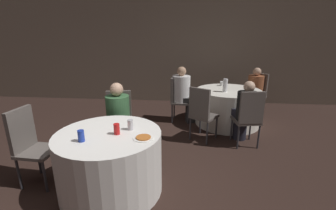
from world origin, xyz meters
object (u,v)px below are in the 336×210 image
person_black_shirt (245,112)px  chair_near_north (119,117)px  chair_far_southwest (201,110)px  soda_can_blue (81,136)px  table_far (227,107)px  person_white_shirt (184,94)px  chair_far_west (177,96)px  bottle_far (225,85)px  person_green_jacket (118,120)px  chair_near_west (29,141)px  chair_far_northeast (257,91)px  person_floral_shirt (253,91)px  pizza_plate_near (143,138)px  chair_far_south (249,115)px  table_near (111,162)px  soda_can_red (117,129)px  soda_can_silver (130,125)px

person_black_shirt → chair_near_north: bearing=-175.9°
chair_far_southwest → soda_can_blue: size_ratio=7.92×
table_far → person_white_shirt: person_white_shirt is taller
chair_far_west → bottle_far: (0.97, -0.26, 0.30)m
table_far → person_green_jacket: (-1.87, -1.52, 0.21)m
person_green_jacket → bottle_far: 2.22m
chair_near_west → soda_can_blue: (0.82, -0.29, 0.23)m
table_far → soda_can_blue: bearing=-126.5°
chair_far_northeast → bottle_far: size_ratio=3.71×
chair_far_northeast → person_floral_shirt: (-0.12, -0.12, 0.00)m
person_floral_shirt → pizza_plate_near: bearing=104.5°
chair_near_north → chair_far_south: size_ratio=1.00×
table_near → soda_can_blue: 0.52m
soda_can_red → bottle_far: bottle_far is taller
table_far → soda_can_blue: (-1.91, -2.58, 0.43)m
table_near → soda_can_silver: size_ratio=9.81×
person_green_jacket → soda_can_blue: size_ratio=9.24×
person_green_jacket → soda_can_blue: person_green_jacket is taller
soda_can_silver → bottle_far: bottle_far is taller
pizza_plate_near → soda_can_silver: soda_can_silver is taller
pizza_plate_near → soda_can_blue: size_ratio=1.82×
bottle_far → chair_near_north: bearing=-147.1°
table_far → chair_far_west: chair_far_west is taller
table_far → chair_far_south: (0.16, -1.07, 0.20)m
chair_near_north → person_green_jacket: bearing=90.0°
chair_far_northeast → person_floral_shirt: person_floral_shirt is taller
person_white_shirt → bottle_far: (0.81, -0.25, 0.25)m
person_floral_shirt → person_white_shirt: bearing=66.5°
chair_far_northeast → soda_can_silver: 3.75m
chair_far_northeast → soda_can_red: (-2.39, -3.10, 0.23)m
person_floral_shirt → soda_can_silver: person_floral_shirt is taller
table_far → chair_far_west: bearing=176.3°
chair_far_south → person_white_shirt: 1.56m
chair_far_south → person_black_shirt: bearing=90.0°
chair_far_south → chair_near_west: bearing=-165.5°
bottle_far → person_black_shirt: bearing=-71.0°
chair_near_north → chair_far_northeast: 3.41m
table_far → person_floral_shirt: 0.93m
chair_near_north → pizza_plate_near: size_ratio=4.34×
pizza_plate_near → person_white_shirt: bearing=81.6°
table_far → person_black_shirt: 0.93m
chair_near_north → soda_can_red: bearing=95.7°
chair_far_south → pizza_plate_near: 2.01m
table_far → chair_far_southwest: chair_far_southwest is taller
chair_far_southwest → chair_far_northeast: 2.15m
table_near → person_floral_shirt: person_floral_shirt is taller
person_black_shirt → soda_can_blue: size_ratio=9.01×
soda_can_silver → bottle_far: 2.46m
table_far → chair_near_north: (-1.90, -1.35, 0.20)m
person_green_jacket → soda_can_silver: person_green_jacket is taller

